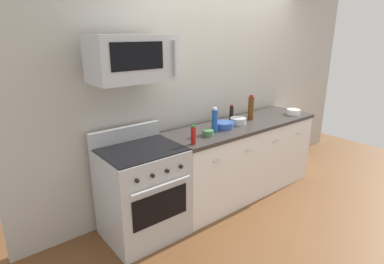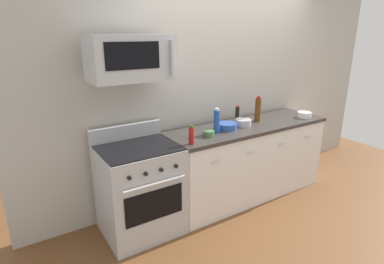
# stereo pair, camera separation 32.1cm
# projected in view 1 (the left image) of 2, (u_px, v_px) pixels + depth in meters

# --- Properties ---
(ground_plane) EXTENTS (6.21, 6.21, 0.00)m
(ground_plane) POSITION_uv_depth(u_px,v_px,m) (239.00, 191.00, 4.05)
(ground_plane) COLOR brown
(back_wall) EXTENTS (5.18, 0.10, 2.70)m
(back_wall) POSITION_uv_depth(u_px,v_px,m) (220.00, 83.00, 3.94)
(back_wall) COLOR #B7B2A8
(back_wall) RESTS_ON ground_plane
(counter_unit) EXTENTS (2.09, 0.66, 0.92)m
(counter_unit) POSITION_uv_depth(u_px,v_px,m) (241.00, 158.00, 3.91)
(counter_unit) COLOR white
(counter_unit) RESTS_ON ground_plane
(range_oven) EXTENTS (0.76, 0.69, 1.07)m
(range_oven) POSITION_uv_depth(u_px,v_px,m) (142.00, 192.00, 3.07)
(range_oven) COLOR #B7BABF
(range_oven) RESTS_ON ground_plane
(microwave) EXTENTS (0.74, 0.44, 0.40)m
(microwave) POSITION_uv_depth(u_px,v_px,m) (133.00, 58.00, 2.71)
(microwave) COLOR #B7BABF
(bottle_soy_sauce_dark) EXTENTS (0.05, 0.05, 0.21)m
(bottle_soy_sauce_dark) POSITION_uv_depth(u_px,v_px,m) (231.00, 113.00, 3.81)
(bottle_soy_sauce_dark) COLOR black
(bottle_soy_sauce_dark) RESTS_ON countertop_slab
(bottle_wine_amber) EXTENTS (0.07, 0.07, 0.31)m
(bottle_wine_amber) POSITION_uv_depth(u_px,v_px,m) (251.00, 108.00, 3.87)
(bottle_wine_amber) COLOR #59330F
(bottle_wine_amber) RESTS_ON countertop_slab
(bottle_hot_sauce_red) EXTENTS (0.05, 0.05, 0.19)m
(bottle_hot_sauce_red) POSITION_uv_depth(u_px,v_px,m) (194.00, 135.00, 3.03)
(bottle_hot_sauce_red) COLOR #B21914
(bottle_hot_sauce_red) RESTS_ON countertop_slab
(bottle_soda_blue) EXTENTS (0.07, 0.07, 0.27)m
(bottle_soda_blue) POSITION_uv_depth(u_px,v_px,m) (215.00, 120.00, 3.39)
(bottle_soda_blue) COLOR #1E4CA5
(bottle_soda_blue) RESTS_ON countertop_slab
(bowl_steel_prep) EXTENTS (0.19, 0.19, 0.08)m
(bowl_steel_prep) POSITION_uv_depth(u_px,v_px,m) (238.00, 121.00, 3.71)
(bowl_steel_prep) COLOR #B2B5BA
(bowl_steel_prep) RESTS_ON countertop_slab
(bowl_blue_mixing) EXTENTS (0.23, 0.23, 0.07)m
(bowl_blue_mixing) POSITION_uv_depth(u_px,v_px,m) (224.00, 125.00, 3.56)
(bowl_blue_mixing) COLOR #2D519E
(bowl_blue_mixing) RESTS_ON countertop_slab
(bowl_white_ceramic) EXTENTS (0.18, 0.18, 0.07)m
(bowl_white_ceramic) POSITION_uv_depth(u_px,v_px,m) (293.00, 112.00, 4.15)
(bowl_white_ceramic) COLOR white
(bowl_white_ceramic) RESTS_ON countertop_slab
(bowl_green_glaze) EXTENTS (0.12, 0.12, 0.06)m
(bowl_green_glaze) POSITION_uv_depth(u_px,v_px,m) (208.00, 133.00, 3.30)
(bowl_green_glaze) COLOR #477A4C
(bowl_green_glaze) RESTS_ON countertop_slab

